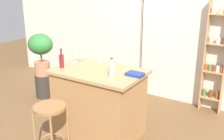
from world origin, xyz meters
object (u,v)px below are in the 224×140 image
Objects in this scene: wine_glass_center at (75,55)px; wine_glass_right at (81,56)px; spice_shelf at (215,59)px; potted_plant at (41,49)px; plant_stool at (44,86)px; cookbook at (135,74)px; bar_stool at (50,118)px; bottle_olive_oil at (62,61)px; bottle_soda_blue at (112,70)px; wine_glass_left at (100,54)px.

wine_glass_center is 0.12m from wine_glass_right.
potted_plant is (-2.68, -1.02, 0.01)m from spice_shelf.
potted_plant is 1.26m from wine_glass_right.
wine_glass_right reaches higher than plant_stool.
spice_shelf is 2.87m from potted_plant.
plant_stool is 2.21m from cookbook.
potted_plant reaches higher than bar_stool.
wine_glass_center is (-0.00, 0.27, 0.02)m from bottle_olive_oil.
plant_stool is at bearing 160.47° from wine_glass_center.
bottle_soda_blue is at bearing -133.89° from cookbook.
bottle_soda_blue is 1.45× the size of wine_glass_right.
bottle_soda_blue is 1.45× the size of wine_glass_center.
bottle_olive_oil reaches higher than wine_glass_left.
potted_plant is at bearing 148.70° from bottle_olive_oil.
potted_plant is 4.48× the size of wine_glass_left.
bottle_olive_oil reaches higher than potted_plant.
wine_glass_right is (-0.18, -0.21, 0.00)m from wine_glass_left.
cookbook is at bearing 42.90° from bottle_soda_blue.
wine_glass_left is at bearing 90.29° from bar_stool.
bottle_soda_blue is 0.68m from wine_glass_right.
potted_plant is 1.26m from bottle_olive_oil.
wine_glass_right reaches higher than cookbook.
wine_glass_left is 0.73m from cookbook.
wine_glass_center reaches higher than plant_stool.
plant_stool is 2.56× the size of wine_glass_left.
bar_stool is at bearing -126.99° from cookbook.
bar_stool is 0.91m from bottle_soda_blue.
wine_glass_right is (-1.49, -1.41, 0.15)m from spice_shelf.
potted_plant is 4.48× the size of wine_glass_center.
cookbook is (0.68, -0.24, -0.10)m from wine_glass_left.
bar_stool is 1.04m from wine_glass_center.
bottle_soda_blue is 1.13× the size of cookbook.
cookbook is (0.67, 0.80, 0.43)m from bar_stool.
wine_glass_right is 0.78× the size of cookbook.
plant_stool is (-2.68, -1.02, -0.67)m from spice_shelf.
spice_shelf is 8.42× the size of cookbook.
bottle_olive_oil is at bearing -89.46° from wine_glass_center.
wine_glass_left is (0.29, 0.47, 0.02)m from bottle_olive_oil.
wine_glass_right is 0.86m from cookbook.
bottle_olive_oil is 0.27m from wine_glass_center.
bar_stool is 2.56× the size of bottle_olive_oil.
plant_stool is 0.67m from potted_plant.
bar_stool is 3.13× the size of cookbook.
bottle_olive_oil is at bearing -121.90° from wine_glass_left.
wine_glass_right is (0.12, 0.26, 0.02)m from bottle_olive_oil.
spice_shelf is 10.78× the size of wine_glass_center.
bar_stool is 4.00× the size of wine_glass_center.
cookbook is (2.04, -0.42, 0.72)m from plant_stool.
cookbook is (2.04, -0.42, 0.05)m from potted_plant.
spice_shelf is 6.88× the size of bottle_olive_oil.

